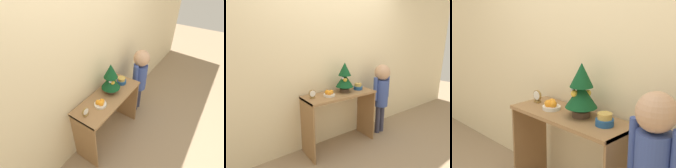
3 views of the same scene
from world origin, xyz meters
The scene contains 7 objects.
back_wall centered at (0.00, 0.46, 1.25)m, with size 7.00×0.05×2.50m, color beige.
console_table centered at (0.00, 0.21, 0.60)m, with size 1.05×0.41×0.81m.
mini_tree centered at (0.10, 0.23, 1.02)m, with size 0.25×0.25×0.42m.
fruit_bowl centered at (-0.19, 0.19, 0.84)m, with size 0.15×0.15×0.08m.
singing_bowl centered at (0.35, 0.22, 0.85)m, with size 0.13×0.13×0.09m.
desk_clock centered at (-0.42, 0.22, 0.86)m, with size 0.09×0.04×0.11m.
child_figure centered at (0.79, 0.14, 0.76)m, with size 0.35×0.25×1.16m.
Camera 3 is at (1.66, -1.45, 1.64)m, focal length 50.00 mm.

